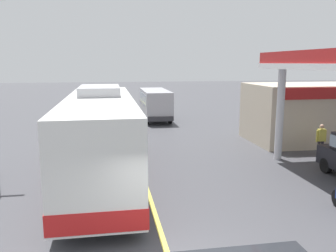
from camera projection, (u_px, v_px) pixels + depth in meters
ground at (127, 124)px, 26.76m from camera, size 120.00×120.00×0.00m
lane_divider_stripe at (131, 138)px, 21.90m from camera, size 0.16×50.00×0.01m
coach_bus_main at (101, 138)px, 13.71m from camera, size 2.60×11.04×3.69m
gas_station_roadside at (332, 101)px, 18.72m from camera, size 9.10×11.95×5.10m
minibus_opposing_lane at (155, 102)px, 28.63m from camera, size 2.04×6.13×2.44m
pedestrian_near_pump at (321, 139)px, 17.28m from camera, size 0.55×0.22×1.66m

